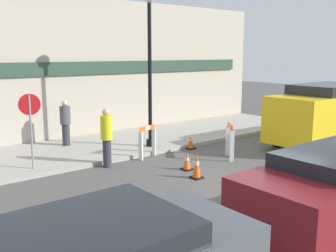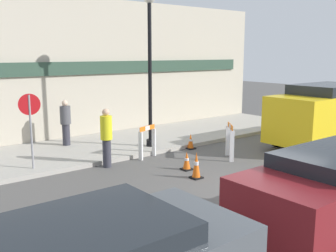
% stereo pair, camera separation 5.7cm
% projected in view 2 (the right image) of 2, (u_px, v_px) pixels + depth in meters
% --- Properties ---
extents(ground_plane, '(60.00, 60.00, 0.00)m').
position_uv_depth(ground_plane, '(256.00, 193.00, 9.58)').
color(ground_plane, '#565451').
extents(sidewalk_slab, '(18.00, 3.83, 0.13)m').
position_uv_depth(sidewalk_slab, '(119.00, 144.00, 14.52)').
color(sidewalk_slab, '#ADA89E').
rests_on(sidewalk_slab, ground_plane).
extents(storefront_facade, '(18.00, 0.22, 5.50)m').
position_uv_depth(storefront_facade, '(91.00, 69.00, 15.56)').
color(storefront_facade, '#BCB29E').
rests_on(storefront_facade, ground_plane).
extents(streetlamp_post, '(0.44, 0.44, 5.30)m').
position_uv_depth(streetlamp_post, '(150.00, 48.00, 13.28)').
color(streetlamp_post, black).
rests_on(streetlamp_post, sidewalk_slab).
extents(stop_sign, '(0.59, 0.16, 2.14)m').
position_uv_depth(stop_sign, '(30.00, 119.00, 10.95)').
color(stop_sign, gray).
rests_on(stop_sign, sidewalk_slab).
extents(barricade_0, '(0.61, 0.74, 1.14)m').
position_uv_depth(barricade_0, '(230.00, 140.00, 12.66)').
color(barricade_0, white).
rests_on(barricade_0, ground_plane).
extents(barricade_1, '(0.76, 0.34, 1.07)m').
position_uv_depth(barricade_1, '(147.00, 141.00, 12.74)').
color(barricade_1, white).
rests_on(barricade_1, ground_plane).
extents(traffic_cone_0, '(0.30, 0.30, 0.55)m').
position_uv_depth(traffic_cone_0, '(191.00, 142.00, 14.00)').
color(traffic_cone_0, black).
rests_on(traffic_cone_0, ground_plane).
extents(traffic_cone_1, '(0.30, 0.30, 0.74)m').
position_uv_depth(traffic_cone_1, '(196.00, 166.00, 10.69)').
color(traffic_cone_1, black).
rests_on(traffic_cone_1, ground_plane).
extents(traffic_cone_2, '(0.30, 0.30, 0.55)m').
position_uv_depth(traffic_cone_2, '(187.00, 161.00, 11.48)').
color(traffic_cone_2, black).
rests_on(traffic_cone_2, ground_plane).
extents(person_worker, '(0.42, 0.42, 1.77)m').
position_uv_depth(person_worker, '(106.00, 136.00, 11.65)').
color(person_worker, '#33333D').
rests_on(person_worker, ground_plane).
extents(person_pedestrian, '(0.38, 0.38, 1.61)m').
position_uv_depth(person_pedestrian, '(66.00, 121.00, 13.90)').
color(person_pedestrian, '#33333D').
rests_on(person_pedestrian, sidewalk_slab).
extents(work_van, '(5.11, 2.16, 2.27)m').
position_uv_depth(work_van, '(328.00, 112.00, 14.38)').
color(work_van, yellow).
rests_on(work_van, ground_plane).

